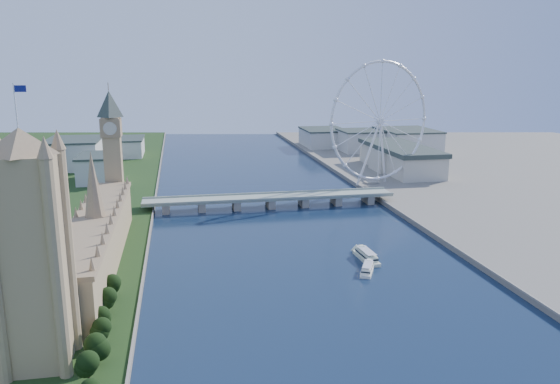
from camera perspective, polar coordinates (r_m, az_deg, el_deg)
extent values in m
cube|color=tan|center=(234.11, -24.43, -6.87)|extent=(22.00, 22.00, 86.00)
pyramid|color=#937A59|center=(222.91, -25.71, 6.09)|extent=(28.16, 28.16, 10.00)
cylinder|color=silver|center=(222.27, -25.91, 8.14)|extent=(0.50, 0.50, 16.00)
cube|color=navy|center=(221.42, -25.51, 9.72)|extent=(4.00, 0.16, 2.40)
cube|color=tan|center=(348.88, -18.53, -5.03)|extent=(24.00, 200.00, 28.00)
cone|color=#937A59|center=(339.92, -18.96, 0.76)|extent=(12.00, 12.00, 40.00)
cube|color=tan|center=(446.96, -16.97, 2.38)|extent=(13.00, 13.00, 80.00)
cube|color=#937A59|center=(442.52, -17.24, 6.46)|extent=(15.00, 15.00, 14.00)
pyramid|color=#2D3833|center=(440.50, -17.49, 10.08)|extent=(20.02, 20.02, 20.00)
cube|color=gray|center=(479.03, -1.03, -0.58)|extent=(220.00, 22.00, 2.00)
cube|color=gray|center=(474.06, -11.82, -1.60)|extent=(6.00, 20.00, 7.50)
cube|color=gray|center=(474.21, -8.19, -1.45)|extent=(6.00, 20.00, 7.50)
cube|color=gray|center=(476.25, -4.59, -1.29)|extent=(6.00, 20.00, 7.50)
cube|color=gray|center=(480.16, -1.03, -1.13)|extent=(6.00, 20.00, 7.50)
cube|color=gray|center=(485.90, 2.46, -0.97)|extent=(6.00, 20.00, 7.50)
cube|color=gray|center=(493.39, 5.86, -0.82)|extent=(6.00, 20.00, 7.50)
cube|color=gray|center=(502.57, 9.14, -0.66)|extent=(6.00, 20.00, 7.50)
torus|color=silver|center=(553.30, 10.41, 7.29)|extent=(113.60, 39.12, 118.60)
cylinder|color=silver|center=(553.30, 10.41, 7.29)|extent=(7.25, 6.61, 6.00)
cube|color=gray|center=(571.15, 9.52, 1.00)|extent=(14.00, 10.00, 2.00)
cube|color=beige|center=(604.14, -18.33, 2.32)|extent=(40.00, 60.00, 26.00)
cube|color=beige|center=(697.67, -20.67, 3.75)|extent=(60.00, 80.00, 32.00)
cube|color=beige|center=(770.12, -15.98, 4.50)|extent=(50.00, 70.00, 22.00)
cube|color=beige|center=(789.58, 8.54, 5.28)|extent=(60.00, 60.00, 28.00)
cube|color=beige|center=(792.80, 13.13, 5.19)|extent=(70.00, 90.00, 30.00)
cube|color=beige|center=(834.97, 4.58, 5.66)|extent=(60.00, 80.00, 24.00)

